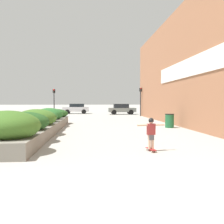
{
  "coord_description": "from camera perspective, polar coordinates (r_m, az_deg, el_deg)",
  "views": [
    {
      "loc": [
        -0.99,
        -3.5,
        1.81
      ],
      "look_at": [
        0.78,
        17.41,
        0.95
      ],
      "focal_mm": 40.0,
      "sensor_mm": 36.0,
      "label": 1
    }
  ],
  "objects": [
    {
      "name": "building_wall_right",
      "position": [
        17.47,
        18.15,
        10.7
      ],
      "size": [
        0.67,
        32.58,
        8.77
      ],
      "color": "#9E6647",
      "rests_on": "ground_plane"
    },
    {
      "name": "planter_box",
      "position": [
        14.78,
        -16.51,
        -2.24
      ],
      "size": [
        2.34,
        14.03,
        1.51
      ],
      "color": "slate",
      "rests_on": "ground_plane"
    },
    {
      "name": "skateboard",
      "position": [
        9.34,
        8.89,
        -8.44
      ],
      "size": [
        0.29,
        0.7,
        0.09
      ],
      "rotation": [
        0.0,
        0.0,
        0.16
      ],
      "color": "maroon",
      "rests_on": "ground_plane"
    },
    {
      "name": "skateboarder",
      "position": [
        9.23,
        8.92,
        -4.11
      ],
      "size": [
        1.06,
        0.24,
        1.13
      ],
      "rotation": [
        0.0,
        0.0,
        0.16
      ],
      "color": "tan",
      "rests_on": "skateboard"
    },
    {
      "name": "trash_bin",
      "position": [
        17.87,
        13.01,
        -1.96
      ],
      "size": [
        0.64,
        0.64,
        0.97
      ],
      "color": "#1E5B33",
      "rests_on": "ground_plane"
    },
    {
      "name": "car_leftmost",
      "position": [
        37.54,
        18.55,
        0.75
      ],
      "size": [
        3.86,
        1.87,
        1.59
      ],
      "rotation": [
        0.0,
        0.0,
        1.57
      ],
      "color": "maroon",
      "rests_on": "ground_plane"
    },
    {
      "name": "car_center_left",
      "position": [
        38.28,
        -8.18,
        0.82
      ],
      "size": [
        3.91,
        2.01,
        1.51
      ],
      "rotation": [
        0.0,
        0.0,
        1.57
      ],
      "color": "#BCBCC1",
      "rests_on": "ground_plane"
    },
    {
      "name": "car_center_right",
      "position": [
        35.88,
        2.21,
        0.73
      ],
      "size": [
        3.89,
        1.89,
        1.51
      ],
      "rotation": [
        0.0,
        0.0,
        -1.57
      ],
      "color": "slate",
      "rests_on": "ground_plane"
    },
    {
      "name": "traffic_light_left",
      "position": [
        30.79,
        -13.12,
        3.16
      ],
      "size": [
        0.28,
        0.3,
        3.32
      ],
      "color": "black",
      "rests_on": "ground_plane"
    },
    {
      "name": "traffic_light_right",
      "position": [
        31.52,
        6.55,
        3.44
      ],
      "size": [
        0.28,
        0.3,
        3.55
      ],
      "color": "black",
      "rests_on": "ground_plane"
    }
  ]
}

